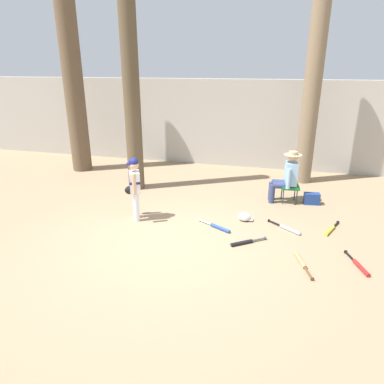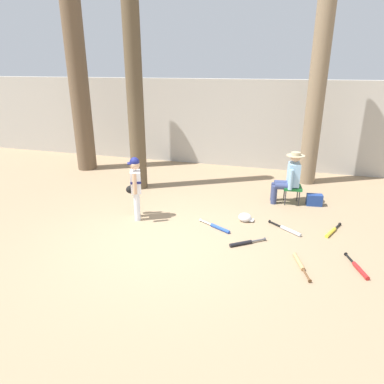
% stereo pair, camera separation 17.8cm
% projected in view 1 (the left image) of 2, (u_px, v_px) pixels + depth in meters
% --- Properties ---
extents(ground_plane, '(60.00, 60.00, 0.00)m').
position_uv_depth(ground_plane, '(167.00, 243.00, 6.20)').
color(ground_plane, '#937A5B').
extents(concrete_back_wall, '(18.00, 0.36, 2.62)m').
position_uv_depth(concrete_back_wall, '(224.00, 123.00, 10.76)').
color(concrete_back_wall, '#ADA89E').
rests_on(concrete_back_wall, ground).
extents(tree_near_player, '(0.55, 0.55, 6.30)m').
position_uv_depth(tree_near_player, '(130.00, 70.00, 8.02)').
color(tree_near_player, brown).
rests_on(tree_near_player, ground).
extents(tree_behind_spectator, '(0.62, 0.62, 5.06)m').
position_uv_depth(tree_behind_spectator, '(311.00, 97.00, 8.75)').
color(tree_behind_spectator, '#7F6B51').
rests_on(tree_behind_spectator, ground).
extents(young_ballplayer, '(0.48, 0.54, 1.31)m').
position_uv_depth(young_ballplayer, '(134.00, 185.00, 6.93)').
color(young_ballplayer, white).
rests_on(young_ballplayer, ground).
extents(folding_stool, '(0.45, 0.45, 0.41)m').
position_uv_depth(folding_stool, '(290.00, 187.00, 7.94)').
color(folding_stool, '#196B2D').
rests_on(folding_stool, ground).
extents(seated_spectator, '(0.67, 0.54, 1.20)m').
position_uv_depth(seated_spectator, '(287.00, 175.00, 7.86)').
color(seated_spectator, navy).
rests_on(seated_spectator, ground).
extents(handbag_beside_stool, '(0.36, 0.22, 0.26)m').
position_uv_depth(handbag_beside_stool, '(312.00, 199.00, 7.91)').
color(handbag_beside_stool, navy).
rests_on(handbag_beside_stool, ground).
extents(tree_far_left, '(0.81, 0.81, 5.91)m').
position_uv_depth(tree_far_left, '(73.00, 82.00, 9.73)').
color(tree_far_left, brown).
rests_on(tree_far_left, ground).
extents(bat_black_composite, '(0.60, 0.48, 0.07)m').
position_uv_depth(bat_black_composite, '(244.00, 242.00, 6.16)').
color(bat_black_composite, black).
rests_on(bat_black_composite, ground).
extents(bat_blue_youth, '(0.70, 0.43, 0.07)m').
position_uv_depth(bat_blue_youth, '(218.00, 227.00, 6.74)').
color(bat_blue_youth, '#2347AD').
rests_on(bat_blue_youth, ground).
extents(bat_yellow_trainer, '(0.35, 0.67, 0.07)m').
position_uv_depth(bat_yellow_trainer, '(331.00, 230.00, 6.63)').
color(bat_yellow_trainer, yellow).
rests_on(bat_yellow_trainer, ground).
extents(bat_aluminum_silver, '(0.65, 0.51, 0.07)m').
position_uv_depth(bat_aluminum_silver, '(288.00, 229.00, 6.67)').
color(bat_aluminum_silver, '#B7BCC6').
rests_on(bat_aluminum_silver, ground).
extents(bat_red_barrel, '(0.29, 0.70, 0.07)m').
position_uv_depth(bat_red_barrel, '(359.00, 266.00, 5.43)').
color(bat_red_barrel, red).
rests_on(bat_red_barrel, ground).
extents(bat_wood_tan, '(0.29, 0.76, 0.07)m').
position_uv_depth(bat_wood_tan, '(301.00, 262.00, 5.54)').
color(bat_wood_tan, tan).
rests_on(bat_wood_tan, ground).
extents(batting_helmet_white, '(0.31, 0.24, 0.18)m').
position_uv_depth(batting_helmet_white, '(244.00, 217.00, 7.09)').
color(batting_helmet_white, silver).
rests_on(batting_helmet_white, ground).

